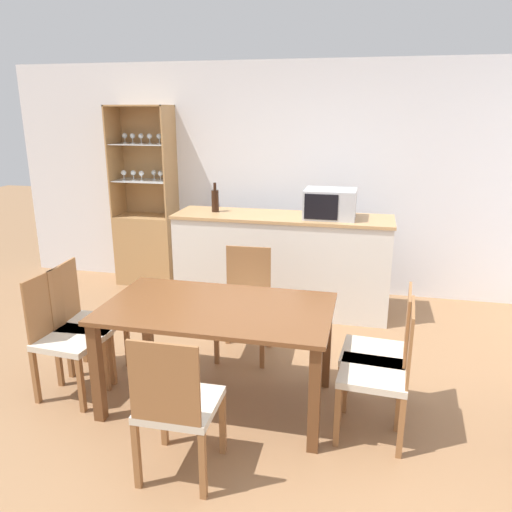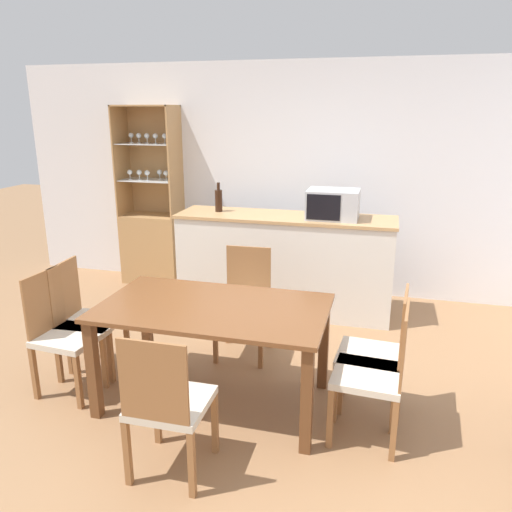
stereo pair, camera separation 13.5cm
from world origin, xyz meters
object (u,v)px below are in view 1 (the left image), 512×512
Objects in this scene: dining_chair_side_left_far at (86,322)px; microwave at (330,204)px; wine_bottle at (215,200)px; dining_table at (218,320)px; dining_chair_head_far at (245,303)px; dining_chair_side_right_near at (381,371)px; dining_chair_side_left_near at (66,336)px; display_cabinet at (147,234)px; dining_chair_side_right_far at (381,352)px; dining_chair_head_near at (177,406)px.

microwave is at bearing 131.45° from dining_chair_side_left_far.
dining_table is at bearing -72.38° from wine_bottle.
dining_chair_side_right_near is (1.12, -0.92, 0.00)m from dining_chair_head_far.
dining_chair_side_left_far is at bearing -175.55° from dining_chair_side_left_near.
dining_chair_side_left_near is 2.69m from microwave.
dining_chair_side_left_near is (0.49, -2.46, -0.14)m from display_cabinet.
dining_chair_side_right_far is 1.44m from dining_chair_head_near.
dining_table is (1.60, -2.33, 0.04)m from display_cabinet.
dining_table is at bearing 80.14° from dining_chair_side_left_far.
microwave is at bearing -122.46° from dining_chair_head_far.
display_cabinet reaches higher than wine_bottle.
dining_table is 1.14m from dining_chair_side_left_near.
dining_chair_head_near is (1.12, -0.65, 0.00)m from dining_chair_side_left_near.
microwave reaches higher than dining_chair_side_left_near.
microwave is (-0.52, 1.69, 0.69)m from dining_chair_side_right_far.
dining_chair_side_left_far is at bearing -135.47° from microwave.
dining_chair_head_far is 3.01× the size of wine_bottle.
dining_chair_head_near is (0.00, -0.78, -0.18)m from dining_table.
wine_bottle is at bearing -63.79° from dining_chair_head_far.
dining_chair_side_right_near is 1.84× the size of microwave.
dining_chair_side_right_near is (2.23, -0.01, 0.00)m from dining_chair_side_left_near.
dining_chair_head_near is 1.29m from dining_chair_side_right_near.
dining_chair_side_right_near is at bearing -42.23° from display_cabinet.
dining_chair_head_far is at bearing 64.13° from dining_chair_side_right_far.
dining_table is 0.80m from dining_chair_head_near.
display_cabinet is at bearing 116.79° from dining_chair_head_near.
dining_chair_side_left_far is 3.01× the size of wine_bottle.
dining_chair_side_left_far is 2.25m from dining_chair_side_right_near.
display_cabinet reaches higher than dining_chair_side_left_far.
display_cabinet is 3.50m from dining_chair_side_right_far.
dining_chair_side_left_near is 1.44m from dining_chair_head_far.
dining_chair_head_near is at bearing -102.97° from microwave.
microwave is at bearing 21.28° from dining_chair_side_right_far.
display_cabinet is 2.25m from dining_chair_side_left_far.
wine_bottle is at bearing 160.05° from dining_chair_side_left_far.
wine_bottle reaches higher than dining_table.
wine_bottle reaches higher than dining_chair_head_near.
dining_chair_head_far is at bearing -120.07° from microwave.
dining_chair_head_near is 1.56m from dining_chair_head_far.
dining_chair_side_left_far is at bearing 94.26° from dining_chair_side_right_far.
microwave reaches higher than dining_table.
dining_chair_side_right_far is at bearing 86.90° from dining_chair_side_left_far.
dining_table is 1.72× the size of dining_chair_head_near.
dining_chair_head_near is at bearing 87.70° from dining_chair_head_far.
dining_chair_head_near is 3.01× the size of wine_bottle.
dining_chair_side_right_far is at bearing -38.95° from display_cabinet.
microwave is (0.60, 1.04, 0.69)m from dining_chair_head_far.
dining_chair_side_right_far and dining_chair_head_near have the same top height.
dining_chair_side_left_far and dining_chair_side_right_near have the same top height.
display_cabinet is 2.28× the size of dining_chair_head_near.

